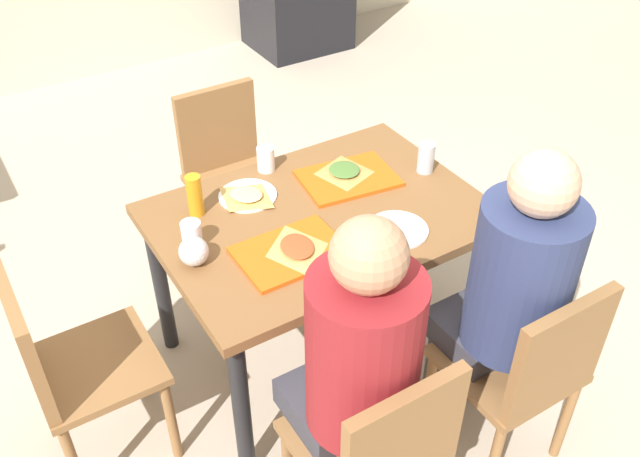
{
  "coord_description": "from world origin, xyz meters",
  "views": [
    {
      "loc": [
        -1.07,
        -1.73,
        2.22
      ],
      "look_at": [
        0.0,
        0.0,
        0.65
      ],
      "focal_mm": 38.96,
      "sensor_mm": 36.0,
      "label": 1
    }
  ],
  "objects_px": {
    "pizza_slice_b": "(344,171)",
    "plastic_cup_b": "(385,253)",
    "chair_left_end": "(67,363)",
    "chair_far_side": "(229,165)",
    "foil_bundle": "(194,251)",
    "tray_red_near": "(291,252)",
    "plastic_cup_c": "(192,235)",
    "paper_plate_near_edge": "(397,230)",
    "chair_near_left": "(380,450)",
    "person_in_brown_jacket": "(510,287)",
    "person_in_red": "(355,361)",
    "tray_red_far": "(348,178)",
    "condiment_bottle": "(195,195)",
    "soda_can": "(426,158)",
    "plastic_cup_a": "(266,159)",
    "paper_plate_center": "(248,195)",
    "pizza_slice_a": "(297,248)",
    "main_table": "(320,233)",
    "pizza_slice_c": "(246,196)"
  },
  "relations": [
    {
      "from": "pizza_slice_b",
      "to": "plastic_cup_b",
      "type": "height_order",
      "value": "plastic_cup_b"
    },
    {
      "from": "chair_left_end",
      "to": "plastic_cup_b",
      "type": "distance_m",
      "value": 1.1
    },
    {
      "from": "pizza_slice_b",
      "to": "plastic_cup_b",
      "type": "bearing_deg",
      "value": -109.06
    },
    {
      "from": "chair_far_side",
      "to": "foil_bundle",
      "type": "relative_size",
      "value": 8.41
    },
    {
      "from": "pizza_slice_b",
      "to": "tray_red_near",
      "type": "bearing_deg",
      "value": -143.74
    },
    {
      "from": "plastic_cup_c",
      "to": "paper_plate_near_edge",
      "type": "bearing_deg",
      "value": -24.52
    },
    {
      "from": "plastic_cup_b",
      "to": "chair_near_left",
      "type": "bearing_deg",
      "value": -125.88
    },
    {
      "from": "person_in_brown_jacket",
      "to": "person_in_red",
      "type": "bearing_deg",
      "value": 180.0
    },
    {
      "from": "tray_red_near",
      "to": "tray_red_far",
      "type": "bearing_deg",
      "value": 33.65
    },
    {
      "from": "condiment_bottle",
      "to": "chair_near_left",
      "type": "bearing_deg",
      "value": -85.14
    },
    {
      "from": "chair_left_end",
      "to": "soda_can",
      "type": "bearing_deg",
      "value": 0.82
    },
    {
      "from": "pizza_slice_b",
      "to": "soda_can",
      "type": "xyz_separation_m",
      "value": [
        0.29,
        -0.13,
        0.04
      ]
    },
    {
      "from": "paper_plate_near_edge",
      "to": "plastic_cup_a",
      "type": "bearing_deg",
      "value": 109.23
    },
    {
      "from": "person_in_red",
      "to": "tray_red_near",
      "type": "distance_m",
      "value": 0.53
    },
    {
      "from": "pizza_slice_b",
      "to": "soda_can",
      "type": "bearing_deg",
      "value": -24.59
    },
    {
      "from": "chair_far_side",
      "to": "person_in_red",
      "type": "xyz_separation_m",
      "value": [
        -0.29,
        -1.47,
        0.25
      ]
    },
    {
      "from": "paper_plate_center",
      "to": "plastic_cup_b",
      "type": "bearing_deg",
      "value": -70.77
    },
    {
      "from": "tray_red_far",
      "to": "plastic_cup_c",
      "type": "relative_size",
      "value": 3.6
    },
    {
      "from": "paper_plate_near_edge",
      "to": "pizza_slice_b",
      "type": "relative_size",
      "value": 0.92
    },
    {
      "from": "plastic_cup_c",
      "to": "person_in_brown_jacket",
      "type": "bearing_deg",
      "value": -43.63
    },
    {
      "from": "chair_near_left",
      "to": "foil_bundle",
      "type": "distance_m",
      "value": 0.86
    },
    {
      "from": "person_in_brown_jacket",
      "to": "paper_plate_center",
      "type": "height_order",
      "value": "person_in_brown_jacket"
    },
    {
      "from": "pizza_slice_a",
      "to": "plastic_cup_b",
      "type": "height_order",
      "value": "plastic_cup_b"
    },
    {
      "from": "chair_near_left",
      "to": "person_in_brown_jacket",
      "type": "height_order",
      "value": "person_in_brown_jacket"
    },
    {
      "from": "condiment_bottle",
      "to": "tray_red_far",
      "type": "bearing_deg",
      "value": -10.16
    },
    {
      "from": "chair_near_left",
      "to": "foil_bundle",
      "type": "height_order",
      "value": "chair_near_left"
    },
    {
      "from": "pizza_slice_b",
      "to": "main_table",
      "type": "bearing_deg",
      "value": -143.12
    },
    {
      "from": "paper_plate_near_edge",
      "to": "soda_can",
      "type": "relative_size",
      "value": 1.8
    },
    {
      "from": "chair_left_end",
      "to": "paper_plate_center",
      "type": "height_order",
      "value": "chair_left_end"
    },
    {
      "from": "chair_far_side",
      "to": "pizza_slice_b",
      "type": "distance_m",
      "value": 0.73
    },
    {
      "from": "person_in_brown_jacket",
      "to": "pizza_slice_b",
      "type": "xyz_separation_m",
      "value": [
        -0.09,
        0.82,
        0.01
      ]
    },
    {
      "from": "main_table",
      "to": "chair_left_end",
      "type": "height_order",
      "value": "chair_left_end"
    },
    {
      "from": "main_table",
      "to": "pizza_slice_b",
      "type": "height_order",
      "value": "pizza_slice_b"
    },
    {
      "from": "paper_plate_near_edge",
      "to": "pizza_slice_a",
      "type": "xyz_separation_m",
      "value": [
        -0.36,
        0.07,
        0.02
      ]
    },
    {
      "from": "paper_plate_near_edge",
      "to": "pizza_slice_b",
      "type": "bearing_deg",
      "value": 85.51
    },
    {
      "from": "main_table",
      "to": "chair_far_side",
      "type": "bearing_deg",
      "value": 90.0
    },
    {
      "from": "tray_red_near",
      "to": "soda_can",
      "type": "xyz_separation_m",
      "value": [
        0.71,
        0.17,
        0.05
      ]
    },
    {
      "from": "plastic_cup_c",
      "to": "plastic_cup_a",
      "type": "bearing_deg",
      "value": 33.78
    },
    {
      "from": "pizza_slice_a",
      "to": "foil_bundle",
      "type": "relative_size",
      "value": 2.34
    },
    {
      "from": "main_table",
      "to": "chair_near_left",
      "type": "bearing_deg",
      "value": -110.06
    },
    {
      "from": "person_in_red",
      "to": "pizza_slice_a",
      "type": "relative_size",
      "value": 5.36
    },
    {
      "from": "person_in_red",
      "to": "paper_plate_center",
      "type": "distance_m",
      "value": 0.91
    },
    {
      "from": "tray_red_far",
      "to": "pizza_slice_c",
      "type": "height_order",
      "value": "pizza_slice_c"
    },
    {
      "from": "person_in_red",
      "to": "person_in_brown_jacket",
      "type": "height_order",
      "value": "same"
    },
    {
      "from": "person_in_red",
      "to": "tray_red_near",
      "type": "xyz_separation_m",
      "value": [
        0.09,
        0.52,
        -0.01
      ]
    },
    {
      "from": "main_table",
      "to": "person_in_brown_jacket",
      "type": "relative_size",
      "value": 0.94
    },
    {
      "from": "pizza_slice_c",
      "to": "main_table",
      "type": "bearing_deg",
      "value": -48.89
    },
    {
      "from": "paper_plate_center",
      "to": "paper_plate_near_edge",
      "type": "height_order",
      "value": "same"
    },
    {
      "from": "soda_can",
      "to": "chair_far_side",
      "type": "bearing_deg",
      "value": 122.51
    },
    {
      "from": "person_in_red",
      "to": "pizza_slice_a",
      "type": "xyz_separation_m",
      "value": [
        0.11,
        0.51,
        0.01
      ]
    }
  ]
}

